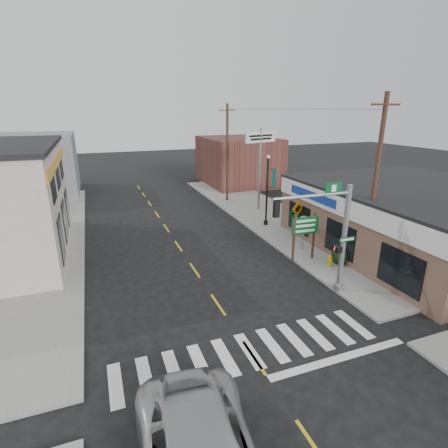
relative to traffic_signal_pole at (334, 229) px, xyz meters
name	(u,v)px	position (x,y,z in m)	size (l,w,h in m)	color
ground	(254,357)	(-5.53, -3.00, -3.48)	(140.00, 140.00, 0.00)	black
sidewalk_right	(286,226)	(3.47, 10.00, -3.41)	(6.00, 38.00, 0.13)	gray
sidewalk_left	(33,259)	(-14.53, 10.00, -3.41)	(6.00, 38.00, 0.13)	gray
center_line	(195,270)	(-5.53, 5.00, -3.47)	(0.12, 56.00, 0.01)	gold
crosswalk	(249,351)	(-5.53, -2.60, -3.47)	(11.00, 2.20, 0.01)	silver
thrift_store	(416,220)	(8.97, 3.00, -1.48)	(12.00, 14.00, 4.00)	brown
bldg_distant_right	(238,161)	(6.47, 27.00, -0.68)	(8.00, 10.00, 5.60)	#572E27
bldg_distant_left	(31,166)	(-16.53, 29.00, -0.28)	(9.00, 10.00, 6.40)	slate
traffic_signal_pole	(334,229)	(0.00, 0.00, 0.00)	(4.43, 0.37, 5.61)	gray
guide_sign	(305,230)	(0.96, 3.78, -1.43)	(1.70, 0.14, 2.98)	#452B20
fire_hydrant	(330,260)	(2.00, 2.51, -2.98)	(0.21, 0.21, 0.67)	#BF9E06
ped_crossing_sign	(297,213)	(2.49, 7.04, -1.43)	(1.09, 0.08, 2.81)	gray
lamp_post	(268,185)	(2.09, 10.77, -0.16)	(0.71, 0.56, 5.49)	black
dance_center_sign	(260,150)	(3.47, 15.03, 2.05)	(3.40, 0.21, 7.23)	gray
bare_tree	(370,205)	(4.49, 2.57, 0.11)	(2.19, 2.19, 4.39)	black
shrub_front	(382,260)	(4.79, 1.36, -2.91)	(1.17, 1.17, 0.87)	#1C3D1A
shrub_back	(340,256)	(2.87, 2.67, -2.93)	(1.11, 1.11, 0.84)	black
utility_pole_near	(375,184)	(3.69, 1.61, 1.59)	(1.67, 0.25, 9.63)	#41291D
utility_pole_far	(227,153)	(1.97, 19.12, 1.41)	(1.61, 0.24, 9.27)	#3D301B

